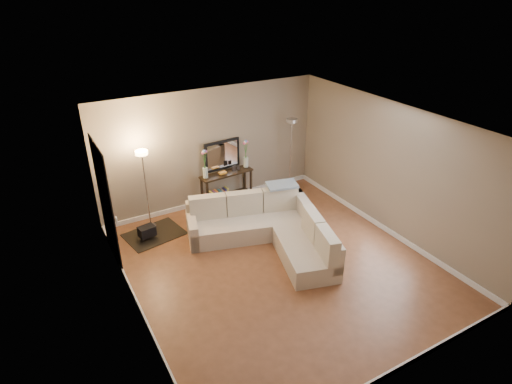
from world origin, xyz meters
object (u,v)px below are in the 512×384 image
console_table (224,187)px  floor_lamp_lit (144,174)px  floor_lamp_unlit (291,141)px  sectional_sofa (269,228)px

console_table → floor_lamp_lit: floor_lamp_lit is taller
floor_lamp_lit → floor_lamp_unlit: 3.41m
sectional_sofa → floor_lamp_unlit: size_ratio=1.61×
sectional_sofa → console_table: (-0.07, 1.82, 0.11)m
console_table → floor_lamp_unlit: size_ratio=0.70×
sectional_sofa → floor_lamp_lit: (-1.82, 1.67, 0.87)m
sectional_sofa → floor_lamp_unlit: bearing=46.5°
sectional_sofa → floor_lamp_unlit: (1.59, 1.67, 0.94)m
sectional_sofa → floor_lamp_lit: bearing=137.5°
sectional_sofa → floor_lamp_lit: floor_lamp_lit is taller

